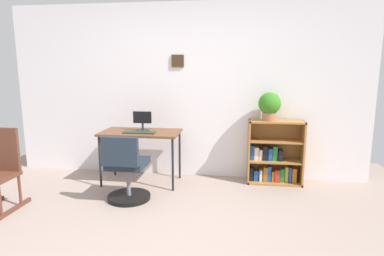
% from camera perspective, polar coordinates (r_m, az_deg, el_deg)
% --- Properties ---
extents(ground_plane, '(6.24, 6.24, 0.00)m').
position_cam_1_polar(ground_plane, '(3.10, -7.87, -20.33)').
color(ground_plane, gray).
extents(wall_back, '(5.20, 0.12, 2.49)m').
position_cam_1_polar(wall_back, '(4.78, -1.15, 6.43)').
color(wall_back, silver).
rests_on(wall_back, ground_plane).
extents(desk, '(1.07, 0.58, 0.73)m').
position_cam_1_polar(desk, '(4.52, -8.95, -1.32)').
color(desk, brown).
rests_on(desk, ground_plane).
extents(monitor, '(0.25, 0.19, 0.27)m').
position_cam_1_polar(monitor, '(4.54, -8.66, 1.16)').
color(monitor, '#262628').
rests_on(monitor, desk).
extents(keyboard, '(0.43, 0.13, 0.02)m').
position_cam_1_polar(keyboard, '(4.39, -9.23, -0.78)').
color(keyboard, '#243726').
rests_on(keyboard, desk).
extents(office_chair, '(0.52, 0.55, 0.83)m').
position_cam_1_polar(office_chair, '(3.99, -11.39, -7.68)').
color(office_chair, black).
rests_on(office_chair, ground_plane).
extents(bookshelf_low, '(0.74, 0.30, 0.88)m').
position_cam_1_polar(bookshelf_low, '(4.69, 14.10, -4.65)').
color(bookshelf_low, '#A16D33').
rests_on(bookshelf_low, ground_plane).
extents(potted_plant_on_shelf, '(0.30, 0.30, 0.38)m').
position_cam_1_polar(potted_plant_on_shelf, '(4.50, 13.41, 3.91)').
color(potted_plant_on_shelf, '#9E6642').
rests_on(potted_plant_on_shelf, bookshelf_low).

